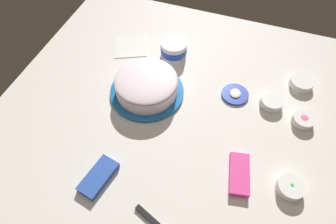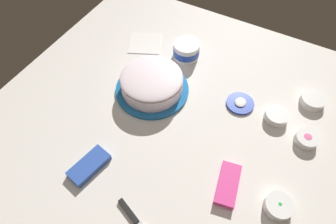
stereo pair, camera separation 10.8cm
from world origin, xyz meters
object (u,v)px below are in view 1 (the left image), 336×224
sprinkle_bowl_green (291,187)px  candy_box_lower (239,174)px  sprinkle_bowl_pink (303,120)px  paper_napkin (130,46)px  candy_box_upper (98,177)px  frosted_cake (146,86)px  frosting_tub (174,48)px  sprinkle_bowl_yellow (272,102)px  sprinkle_bowl_orange (302,82)px  frosting_tub_lid (235,94)px

sprinkle_bowl_green → candy_box_lower: bearing=-87.2°
sprinkle_bowl_pink → candy_box_lower: bearing=-32.1°
paper_napkin → sprinkle_bowl_pink: bearing=77.6°
candy_box_upper → frosted_cake: bearing=-170.2°
frosting_tub → sprinkle_bowl_yellow: frosting_tub is taller
frosted_cake → candy_box_upper: 0.42m
sprinkle_bowl_yellow → sprinkle_bowl_green: bearing=17.4°
sprinkle_bowl_orange → sprinkle_bowl_pink: sprinkle_bowl_pink is taller
frosting_tub_lid → candy_box_lower: bearing=13.7°
sprinkle_bowl_orange → sprinkle_bowl_yellow: bearing=-35.6°
frosted_cake → sprinkle_bowl_yellow: size_ratio=3.38×
frosted_cake → frosting_tub_lid: frosted_cake is taller
candy_box_lower → frosted_cake: bearing=-129.5°
sprinkle_bowl_green → candy_box_upper: 0.65m
frosted_cake → paper_napkin: 0.31m
sprinkle_bowl_orange → sprinkle_bowl_yellow: size_ratio=1.08×
sprinkle_bowl_green → candy_box_lower: 0.17m
candy_box_lower → paper_napkin: (-0.48, -0.63, -0.01)m
sprinkle_bowl_pink → candy_box_upper: (0.48, -0.65, -0.01)m
frosted_cake → sprinkle_bowl_yellow: frosted_cake is taller
frosting_tub → candy_box_upper: bearing=-4.0°
frosting_tub → candy_box_upper: frosting_tub is taller
candy_box_upper → sprinkle_bowl_orange: bearing=148.9°
frosting_tub_lid → frosted_cake: bearing=-72.6°
frosting_tub → frosting_tub_lid: size_ratio=1.07×
sprinkle_bowl_pink → frosting_tub: bearing=-108.0°
frosted_cake → candy_box_lower: 0.51m
candy_box_upper → frosting_tub_lid: bearing=156.7°
frosting_tub_lid → sprinkle_bowl_yellow: sprinkle_bowl_yellow is taller
frosting_tub_lid → sprinkle_bowl_green: size_ratio=1.24×
frosting_tub_lid → paper_napkin: bearing=-103.6°
sprinkle_bowl_orange → paper_napkin: (0.02, -0.80, -0.01)m
frosted_cake → candy_box_lower: frosted_cake is taller
frosting_tub_lid → sprinkle_bowl_yellow: 0.15m
candy_box_upper → candy_box_lower: bearing=122.4°
frosted_cake → sprinkle_bowl_orange: size_ratio=3.13×
frosted_cake → candy_box_upper: bearing=-2.0°
sprinkle_bowl_orange → frosting_tub_lid: bearing=-59.7°
candy_box_lower → paper_napkin: 0.79m
sprinkle_bowl_green → sprinkle_bowl_pink: sprinkle_bowl_green is taller
candy_box_lower → frosting_tub: bearing=-151.4°
frosted_cake → frosting_tub: frosted_cake is taller
frosting_tub → sprinkle_bowl_pink: frosting_tub is taller
frosting_tub_lid → sprinkle_bowl_pink: 0.28m
sprinkle_bowl_green → candy_box_upper: bearing=-74.1°
sprinkle_bowl_orange → sprinkle_bowl_pink: bearing=6.0°
sprinkle_bowl_green → paper_napkin: sprinkle_bowl_green is taller
frosted_cake → frosting_tub: (-0.26, 0.03, -0.01)m
paper_napkin → frosted_cake: bearing=37.3°
candy_box_upper → sprinkle_bowl_green: bearing=117.8°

